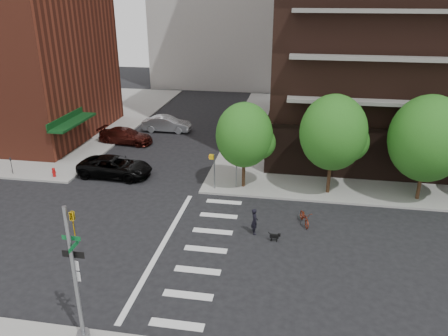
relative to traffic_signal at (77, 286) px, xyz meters
The scene contains 17 objects.
ground 7.98m from the traffic_signal, 86.42° to the left, with size 120.00×120.00×0.00m, color black.
sidewalk_ne 37.51m from the traffic_signal, 55.92° to the left, with size 39.00×33.00×0.15m, color gray.
sidewalk_nw 39.31m from the traffic_signal, 127.79° to the left, with size 31.00×33.00×0.15m, color gray.
crosswalk 8.40m from the traffic_signal, 70.35° to the left, with size 3.85×13.00×0.01m.
tree_a 16.66m from the traffic_signal, 74.39° to the left, with size 4.00×4.00×5.90m.
tree_b 19.20m from the traffic_signal, 56.79° to the left, with size 4.50×4.50×6.65m.
tree_c 23.02m from the traffic_signal, 44.16° to the left, with size 5.00×5.00×6.80m.
traffic_signal is the anchor object (origin of this frame).
pedestrian_signal 15.69m from the traffic_signal, 79.76° to the left, with size 2.18×0.67×2.60m.
fire_hydrant 18.42m from the traffic_signal, 123.26° to the left, with size 0.24×0.24×0.73m.
parking_meter 20.49m from the traffic_signal, 131.50° to the left, with size 0.10×0.08×1.32m.
parked_car_black 17.51m from the traffic_signal, 108.61° to the left, with size 5.67×2.61×1.57m, color black.
parked_car_maroon 25.44m from the traffic_signal, 107.74° to the left, with size 5.10×2.07×1.48m, color #3B120D.
parked_car_silver 29.01m from the traffic_signal, 100.01° to the left, with size 4.85×1.69×1.60m, color #ADB1B6.
scooter 14.58m from the traffic_signal, 52.05° to the left, with size 0.61×1.76×0.92m, color maroon.
dog_walker 11.53m from the traffic_signal, 58.53° to the left, with size 0.39×0.59×1.62m, color black.
dog 11.78m from the traffic_signal, 51.48° to the left, with size 0.61×0.21×0.51m.
Camera 1 is at (7.52, -20.29, 13.28)m, focal length 35.00 mm.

